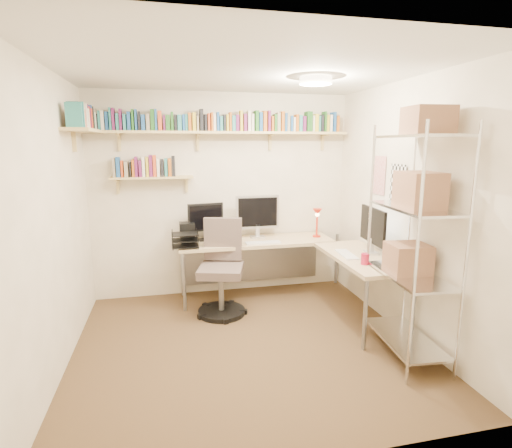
{
  "coord_description": "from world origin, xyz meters",
  "views": [
    {
      "loc": [
        -0.69,
        -3.46,
        1.89
      ],
      "look_at": [
        0.21,
        0.55,
        1.06
      ],
      "focal_mm": 28.0,
      "sensor_mm": 36.0,
      "label": 1
    }
  ],
  "objects": [
    {
      "name": "ground",
      "position": [
        0.0,
        0.0,
        0.0
      ],
      "size": [
        3.2,
        3.2,
        0.0
      ],
      "primitive_type": "plane",
      "color": "#4D3521",
      "rests_on": "ground"
    },
    {
      "name": "wire_rack",
      "position": [
        1.36,
        -0.51,
        1.34
      ],
      "size": [
        0.51,
        0.93,
        2.18
      ],
      "rotation": [
        0.0,
        0.0,
        -0.09
      ],
      "color": "silver",
      "rests_on": "ground"
    },
    {
      "name": "wall_shelves",
      "position": [
        -0.41,
        1.3,
        2.03
      ],
      "size": [
        3.12,
        1.09,
        0.8
      ],
      "color": "#DAC17B",
      "rests_on": "ground"
    },
    {
      "name": "corner_desk",
      "position": [
        0.49,
        0.94,
        0.72
      ],
      "size": [
        2.25,
        1.86,
        1.27
      ],
      "color": "tan",
      "rests_on": "ground"
    },
    {
      "name": "room_shell",
      "position": [
        0.0,
        0.0,
        1.55
      ],
      "size": [
        3.24,
        3.04,
        2.52
      ],
      "color": "beige",
      "rests_on": "ground"
    },
    {
      "name": "office_chair",
      "position": [
        -0.13,
        0.81,
        0.45
      ],
      "size": [
        0.58,
        0.59,
        1.07
      ],
      "rotation": [
        0.0,
        0.0,
        -0.27
      ],
      "color": "black",
      "rests_on": "ground"
    }
  ]
}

